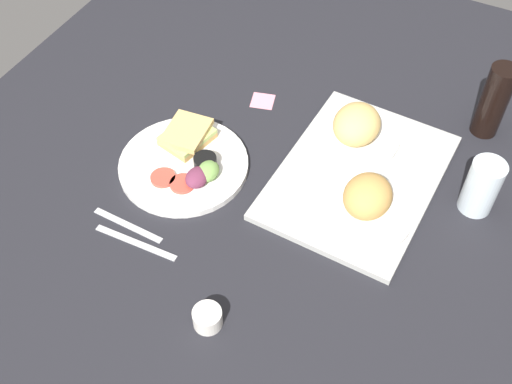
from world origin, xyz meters
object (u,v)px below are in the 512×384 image
bread_plate_near (356,129)px  soda_bottle (494,101)px  plate_with_salad (187,160)px  espresso_cup (207,318)px  serving_tray (358,177)px  drinking_glass (482,187)px  bread_plate_far (366,203)px  fork (128,225)px  sticky_note (263,101)px  knife (136,242)px

bread_plate_near → soda_bottle: soda_bottle is taller
plate_with_salad → espresso_cup: (32.84, 24.03, 0.33)cm
serving_tray → soda_bottle: 36.32cm
bread_plate_near → drinking_glass: drinking_glass is taller
bread_plate_far → fork: bread_plate_far is taller
bread_plate_near → drinking_glass: bearing=80.1°
bread_plate_near → espresso_cup: bread_plate_near is taller
drinking_glass → sticky_note: (-9.23, -55.83, -6.53)cm
bread_plate_far → drinking_glass: 24.58cm
espresso_cup → serving_tray: bearing=165.3°
sticky_note → bread_plate_near: bearing=81.2°
bread_plate_near → plate_with_salad: size_ratio=0.71×
bread_plate_near → bread_plate_far: bearing=27.1°
fork → sticky_note: (-47.62, 8.08, -0.19)cm
serving_tray → bread_plate_far: bearing=27.2°
soda_bottle → sticky_note: soda_bottle is taller
plate_with_salad → knife: 23.75cm
espresso_cup → bread_plate_near: bearing=172.4°
sticky_note → knife: bearing=-4.6°
soda_bottle → espresso_cup: (74.67, -33.42, -7.36)cm
plate_with_salad → sticky_note: 27.61cm
drinking_glass → fork: 74.83cm
soda_bottle → fork: size_ratio=1.10×
drinking_glass → serving_tray: bearing=-80.7°
knife → soda_bottle: bearing=47.5°
espresso_cup → knife: size_ratio=0.29×
drinking_glass → soda_bottle: 24.58cm
drinking_glass → espresso_cup: size_ratio=2.35×
plate_with_salad → fork: bearing=-6.7°
bread_plate_far → soda_bottle: 41.43cm
bread_plate_far → bread_plate_near: bearing=-152.9°
soda_bottle → drinking_glass: bearing=9.5°
soda_bottle → fork: soda_bottle is taller
serving_tray → soda_bottle: size_ratio=2.40×
soda_bottle → espresso_cup: bearing=-24.1°
bread_plate_far → plate_with_salad: (3.95, -41.20, -3.44)cm
bread_plate_near → espresso_cup: 56.44cm
drinking_glass → bread_plate_near: bearing=-99.9°
bread_plate_far → sticky_note: (-23.02, -35.53, -5.05)cm
fork → plate_with_salad: bearing=85.3°
sticky_note → soda_bottle: bearing=106.0°
plate_with_salad → bread_plate_far: bearing=95.5°
fork → knife: same height
bread_plate_far → soda_bottle: size_ratio=1.10×
espresso_cup → fork: bearing=-114.7°
plate_with_salad → soda_bottle: (-41.82, 57.45, 7.69)cm
sticky_note → espresso_cup: bearing=17.1°
fork → sticky_note: fork is taller
bread_plate_far → soda_bottle: soda_bottle is taller
bread_plate_far → drinking_glass: drinking_glass is taller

